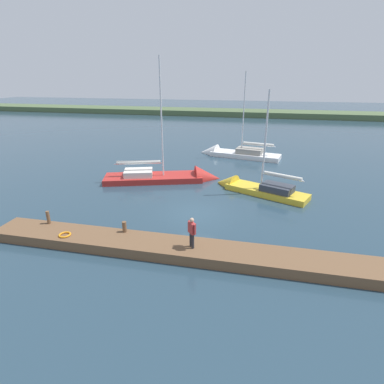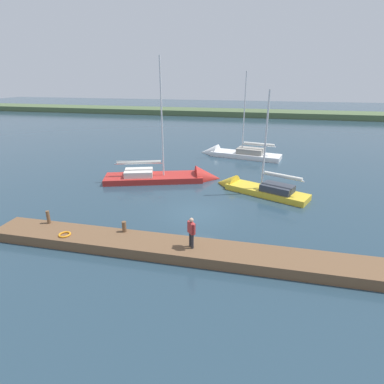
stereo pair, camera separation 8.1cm
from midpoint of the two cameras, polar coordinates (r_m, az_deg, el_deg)
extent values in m
plane|color=#263D4C|center=(20.73, 0.75, -4.03)|extent=(200.00, 200.00, 0.00)
cube|color=#4C603D|center=(73.79, 9.84, 13.87)|extent=(180.00, 8.00, 2.40)
cube|color=brown|center=(16.22, -3.03, -10.57)|extent=(20.88, 2.03, 0.57)
cylinder|color=brown|center=(19.88, -25.16, -4.27)|extent=(0.20, 0.20, 0.78)
cylinder|color=brown|center=(17.51, -12.42, -6.34)|extent=(0.24, 0.24, 0.61)
torus|color=orange|center=(18.23, -22.57, -7.33)|extent=(0.66, 0.66, 0.10)
cube|color=#B22823|center=(27.31, -7.05, 2.15)|extent=(8.82, 4.93, 0.97)
cone|color=#B22823|center=(27.56, 3.08, 2.46)|extent=(2.86, 3.02, 2.46)
cube|color=silver|center=(27.16, -9.84, 3.55)|extent=(2.84, 2.44, 0.53)
cylinder|color=silver|center=(26.08, -5.58, 13.41)|extent=(0.13, 0.13, 9.73)
cylinder|color=silver|center=(26.92, -9.78, 5.27)|extent=(4.02, 1.38, 0.10)
cylinder|color=silver|center=(26.89, -9.80, 5.51)|extent=(3.69, 1.45, 0.31)
cube|color=gold|center=(24.64, 13.81, -0.25)|extent=(6.59, 4.30, 0.71)
cone|color=gold|center=(26.14, 6.47, 1.48)|extent=(2.28, 2.38, 1.86)
cube|color=#333842|center=(24.15, 15.74, 0.68)|extent=(2.74, 2.33, 0.52)
cylinder|color=silver|center=(23.69, 13.66, 9.18)|extent=(0.14, 0.14, 7.41)
cylinder|color=silver|center=(23.75, 16.69, 2.63)|extent=(2.98, 1.41, 0.11)
cylinder|color=silver|center=(23.71, 16.72, 2.91)|extent=(2.74, 1.41, 0.25)
cube|color=white|center=(35.53, 10.03, 6.45)|extent=(8.06, 3.82, 0.95)
cone|color=white|center=(36.84, 3.29, 7.25)|extent=(2.48, 2.66, 2.29)
cube|color=gray|center=(35.24, 10.87, 7.56)|extent=(3.12, 2.23, 0.59)
cylinder|color=silver|center=(34.78, 9.79, 14.23)|extent=(0.12, 0.12, 8.68)
cylinder|color=silver|center=(34.89, 12.44, 8.52)|extent=(3.68, 0.86, 0.10)
cylinder|color=silver|center=(34.86, 12.46, 8.71)|extent=(3.36, 0.99, 0.31)
cylinder|color=#28282D|center=(15.67, -0.15, -8.83)|extent=(0.14, 0.14, 0.82)
cylinder|color=#28282D|center=(15.52, 0.22, -9.15)|extent=(0.14, 0.14, 0.82)
cube|color=#B23333|center=(15.26, 0.04, -6.71)|extent=(0.46, 0.47, 0.58)
sphere|color=tan|center=(15.06, 0.04, -5.26)|extent=(0.22, 0.22, 0.22)
cylinder|color=#B23333|center=(15.46, -0.47, -6.26)|extent=(0.09, 0.09, 0.55)
cylinder|color=#B23333|center=(15.04, 0.56, -7.08)|extent=(0.09, 0.09, 0.55)
camera|label=1|loc=(0.04, -89.89, 0.04)|focal=28.55mm
camera|label=2|loc=(0.04, 90.11, -0.04)|focal=28.55mm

